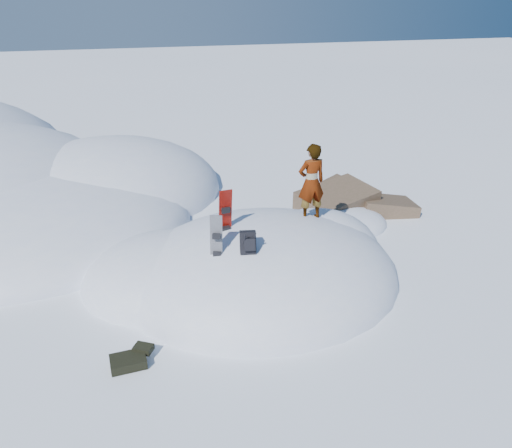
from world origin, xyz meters
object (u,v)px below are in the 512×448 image
object	(u,v)px
snowboard_red	(225,221)
person	(311,182)
snowboard_dark	(216,246)
backpack	(248,242)

from	to	relation	value
snowboard_red	person	distance (m)	2.44
snowboard_red	snowboard_dark	xyz separation A→B (m)	(-0.43, -0.96, -0.13)
backpack	person	distance (m)	2.67
backpack	person	xyz separation A→B (m)	(2.09, 1.53, 0.65)
snowboard_red	snowboard_dark	world-z (taller)	snowboard_red
snowboard_dark	snowboard_red	bearing A→B (deg)	86.72
snowboard_red	person	bearing A→B (deg)	2.54
snowboard_dark	person	distance (m)	3.15
snowboard_dark	backpack	distance (m)	0.71
snowboard_dark	backpack	bearing A→B (deg)	4.36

